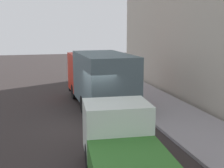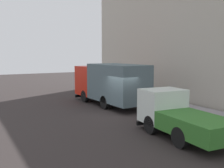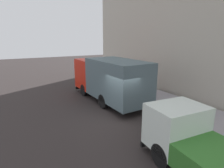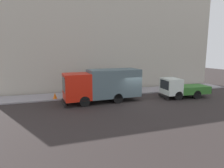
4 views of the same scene
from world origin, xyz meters
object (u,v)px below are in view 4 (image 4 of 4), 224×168
traffic_cone_orange (55,96)px  pedestrian_walking (65,89)px  large_utility_truck (103,84)px  small_flatbed_truck (181,88)px

traffic_cone_orange → pedestrian_walking: bearing=-71.6°
large_utility_truck → small_flatbed_truck: size_ratio=1.45×
large_utility_truck → pedestrian_walking: bearing=50.1°
pedestrian_walking → traffic_cone_orange: (-0.37, 1.13, -0.58)m
pedestrian_walking → traffic_cone_orange: 1.32m
small_flatbed_truck → pedestrian_walking: size_ratio=3.17×
large_utility_truck → pedestrian_walking: 4.44m
large_utility_truck → pedestrian_walking: size_ratio=4.58×
large_utility_truck → small_flatbed_truck: 8.75m
small_flatbed_truck → pedestrian_walking: small_flatbed_truck is taller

